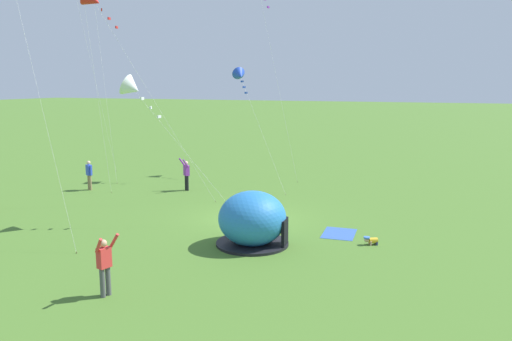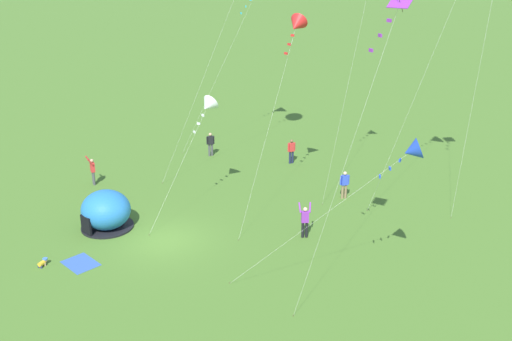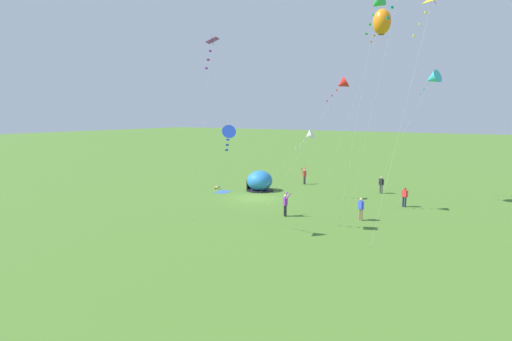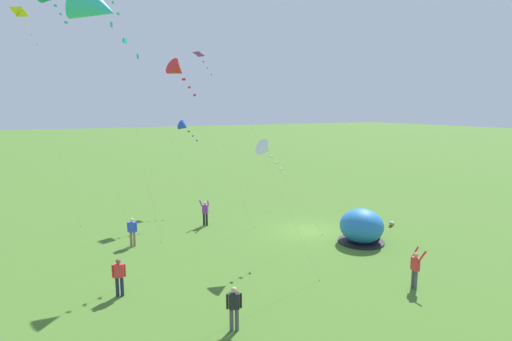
{
  "view_description": "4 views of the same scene",
  "coord_description": "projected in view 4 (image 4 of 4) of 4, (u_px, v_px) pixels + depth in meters",
  "views": [
    {
      "loc": [
        -20.53,
        -8.35,
        6.16
      ],
      "look_at": [
        1.5,
        0.22,
        2.01
      ],
      "focal_mm": 35.0,
      "sensor_mm": 36.0,
      "label": 1
    },
    {
      "loc": [
        23.77,
        -14.55,
        14.75
      ],
      "look_at": [
        3.45,
        3.23,
        4.09
      ],
      "focal_mm": 42.0,
      "sensor_mm": 36.0,
      "label": 2
    },
    {
      "loc": [
        31.23,
        20.02,
        7.89
      ],
      "look_at": [
        3.98,
        2.69,
        3.31
      ],
      "focal_mm": 28.0,
      "sensor_mm": 36.0,
      "label": 3
    },
    {
      "loc": [
        -21.16,
        15.21,
        8.22
      ],
      "look_at": [
        1.47,
        3.26,
        4.16
      ],
      "focal_mm": 28.0,
      "sensor_mm": 36.0,
      "label": 4
    }
  ],
  "objects": [
    {
      "name": "ground_plane",
      "position": [
        309.0,
        231.0,
        26.78
      ],
      "size": [
        300.0,
        300.0,
        0.0
      ],
      "primitive_type": "plane",
      "color": "#477028"
    },
    {
      "name": "popup_tent",
      "position": [
        362.0,
        227.0,
        24.41
      ],
      "size": [
        2.81,
        2.81,
        2.1
      ],
      "color": "#2672BF",
      "rests_on": "ground"
    },
    {
      "name": "picnic_blanket",
      "position": [
        366.0,
        225.0,
        28.14
      ],
      "size": [
        1.78,
        1.4,
        0.01
      ],
      "primitive_type": "cube",
      "rotation": [
        0.0,
        0.0,
        0.06
      ],
      "color": "#3359A5",
      "rests_on": "ground"
    },
    {
      "name": "toddler_crawling",
      "position": [
        391.0,
        223.0,
        27.94
      ],
      "size": [
        0.4,
        0.55,
        0.32
      ],
      "color": "gold",
      "rests_on": "ground"
    },
    {
      "name": "person_watching_sky",
      "position": [
        415.0,
        268.0,
        18.16
      ],
      "size": [
        0.69,
        0.57,
        1.89
      ],
      "color": "#4C4C51",
      "rests_on": "ground"
    },
    {
      "name": "person_near_tent",
      "position": [
        132.0,
        231.0,
        23.75
      ],
      "size": [
        0.39,
        0.53,
        1.72
      ],
      "color": "#8C7251",
      "rests_on": "ground"
    },
    {
      "name": "person_center_field",
      "position": [
        234.0,
        306.0,
        14.69
      ],
      "size": [
        0.35,
        0.56,
        1.72
      ],
      "color": "#4C4C51",
      "rests_on": "ground"
    },
    {
      "name": "person_strolling",
      "position": [
        119.0,
        275.0,
        17.41
      ],
      "size": [
        0.33,
        0.57,
        1.72
      ],
      "color": "#1E2347",
      "rests_on": "ground"
    },
    {
      "name": "person_flying_kite",
      "position": [
        205.0,
        212.0,
        27.9
      ],
      "size": [
        0.68,
        0.72,
        1.89
      ],
      "color": "black",
      "rests_on": "ground"
    },
    {
      "name": "kite_yellow",
      "position": [
        24.0,
        23.0,
        24.14
      ],
      "size": [
        1.11,
        3.1,
        14.2
      ],
      "color": "silver",
      "rests_on": "ground"
    },
    {
      "name": "kite_cyan",
      "position": [
        95.0,
        6.0,
        11.33
      ],
      "size": [
        2.83,
        6.32,
        11.86
      ],
      "color": "silver",
      "rests_on": "ground"
    },
    {
      "name": "kite_red",
      "position": [
        177.0,
        70.0,
        21.76
      ],
      "size": [
        2.51,
        6.43,
        10.87
      ],
      "color": "silver",
      "rests_on": "ground"
    },
    {
      "name": "kite_purple",
      "position": [
        202.0,
        61.0,
        32.55
      ],
      "size": [
        2.09,
        3.81,
        12.86
      ],
      "color": "silver",
      "rests_on": "ground"
    },
    {
      "name": "kite_blue",
      "position": [
        184.0,
        126.0,
        32.93
      ],
      "size": [
        6.17,
        5.74,
        7.23
      ],
      "color": "silver",
      "rests_on": "ground"
    },
    {
      "name": "kite_white",
      "position": [
        266.0,
        149.0,
        21.9
      ],
      "size": [
        1.64,
        5.49,
        6.53
      ],
      "color": "silver",
      "rests_on": "ground"
    }
  ]
}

